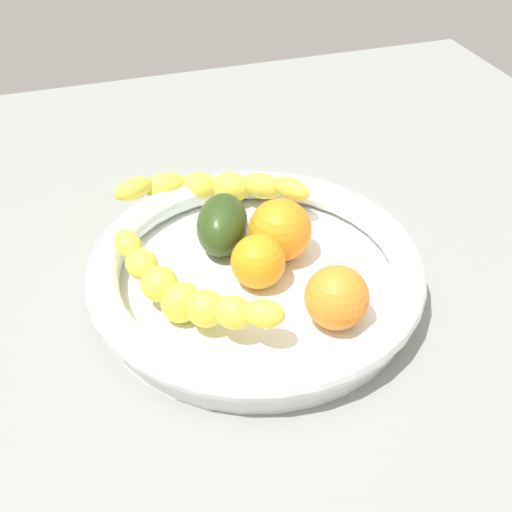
# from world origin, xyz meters

# --- Properties ---
(kitchen_counter) EXTENTS (1.20, 1.20, 0.03)m
(kitchen_counter) POSITION_xyz_m (0.00, 0.00, 0.01)
(kitchen_counter) COLOR gray
(kitchen_counter) RESTS_ON ground
(fruit_bowl) EXTENTS (0.35, 0.35, 0.05)m
(fruit_bowl) POSITION_xyz_m (0.00, 0.00, 0.06)
(fruit_bowl) COLOR white
(fruit_bowl) RESTS_ON kitchen_counter
(banana_draped_left) EXTENTS (0.11, 0.22, 0.05)m
(banana_draped_left) POSITION_xyz_m (-0.14, -0.01, 0.08)
(banana_draped_left) COLOR yellow
(banana_draped_left) RESTS_ON fruit_bowl
(banana_draped_right) EXTENTS (0.18, 0.14, 0.05)m
(banana_draped_right) POSITION_xyz_m (0.03, -0.08, 0.08)
(banana_draped_right) COLOR yellow
(banana_draped_right) RESTS_ON fruit_bowl
(orange_front) EXTENTS (0.06, 0.06, 0.06)m
(orange_front) POSITION_xyz_m (0.01, -0.00, 0.08)
(orange_front) COLOR orange
(orange_front) RESTS_ON fruit_bowl
(orange_mid_left) EXTENTS (0.06, 0.06, 0.06)m
(orange_mid_left) POSITION_xyz_m (0.08, 0.05, 0.08)
(orange_mid_left) COLOR orange
(orange_mid_left) RESTS_ON fruit_bowl
(orange_mid_right) EXTENTS (0.07, 0.07, 0.07)m
(orange_mid_right) POSITION_xyz_m (-0.03, 0.04, 0.08)
(orange_mid_right) COLOR orange
(orange_mid_right) RESTS_ON fruit_bowl
(avocado_dark) EXTENTS (0.10, 0.08, 0.06)m
(avocado_dark) POSITION_xyz_m (-0.07, -0.02, 0.08)
(avocado_dark) COLOR #2C4419
(avocado_dark) RESTS_ON fruit_bowl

